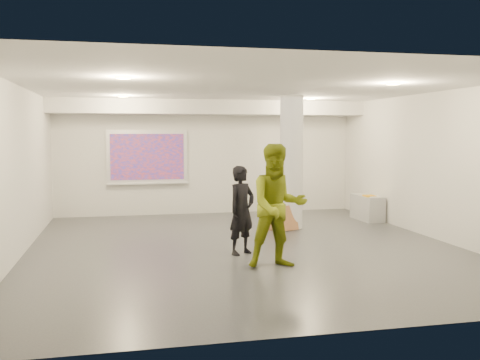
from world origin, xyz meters
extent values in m
cube|color=#373A3F|center=(0.00, 0.00, 0.00)|extent=(8.00, 9.00, 0.01)
cube|color=white|center=(0.00, 0.00, 3.00)|extent=(8.00, 9.00, 0.01)
cube|color=silver|center=(0.00, 4.50, 1.50)|extent=(8.00, 0.01, 3.00)
cube|color=silver|center=(0.00, -4.50, 1.50)|extent=(8.00, 0.01, 3.00)
cube|color=silver|center=(-4.00, 0.00, 1.50)|extent=(0.01, 9.00, 3.00)
cube|color=silver|center=(4.00, 0.00, 1.50)|extent=(0.01, 9.00, 3.00)
cube|color=silver|center=(0.00, 3.95, 2.82)|extent=(8.00, 1.10, 0.36)
cylinder|color=#FFED8A|center=(-2.20, 2.50, 2.98)|extent=(0.22, 0.22, 0.02)
cylinder|color=#FFED8A|center=(2.20, 2.50, 2.98)|extent=(0.22, 0.22, 0.02)
cylinder|color=#FFED8A|center=(-2.20, -1.50, 2.98)|extent=(0.22, 0.22, 0.02)
cylinder|color=#FFED8A|center=(2.20, -1.50, 2.98)|extent=(0.22, 0.22, 0.02)
cylinder|color=silver|center=(1.50, 1.80, 1.50)|extent=(0.52, 0.52, 3.00)
cube|color=silver|center=(-1.60, 4.46, 1.55)|extent=(2.10, 0.06, 1.40)
cube|color=#002CB4|center=(-1.60, 4.42, 1.55)|extent=(1.90, 0.01, 1.20)
cube|color=silver|center=(-1.60, 4.40, 0.85)|extent=(2.10, 0.08, 0.04)
cube|color=#989A9D|center=(3.72, 2.49, 0.31)|extent=(0.47, 1.07, 0.62)
cube|color=silver|center=(3.76, 2.24, 0.63)|extent=(0.35, 0.41, 0.02)
cube|color=gold|center=(3.66, 2.27, 0.63)|extent=(0.24, 0.32, 0.03)
cube|color=#96633D|center=(1.33, 1.51, 0.28)|extent=(0.54, 0.34, 0.56)
cube|color=#96633D|center=(1.10, 1.60, 0.27)|extent=(0.49, 0.18, 0.53)
imported|color=black|center=(-0.18, -0.54, 0.79)|extent=(0.69, 0.63, 1.58)
imported|color=olive|center=(0.18, -1.59, 1.00)|extent=(0.97, 0.76, 1.99)
camera|label=1|loc=(-2.23, -9.75, 2.15)|focal=40.00mm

